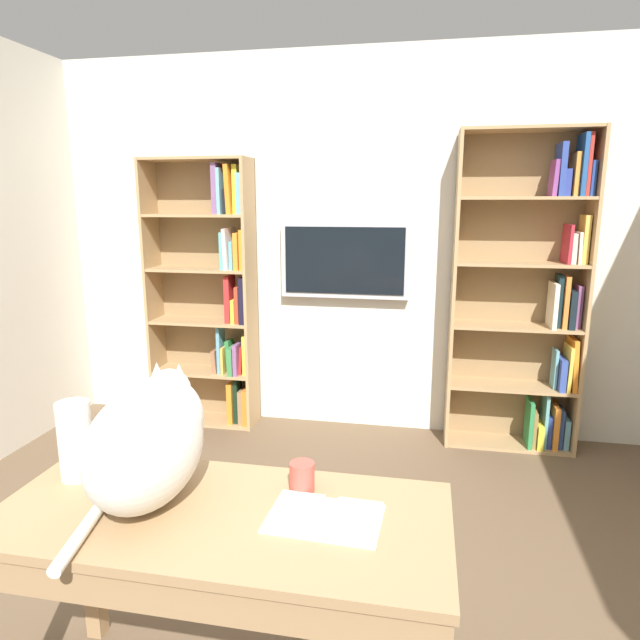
{
  "coord_description": "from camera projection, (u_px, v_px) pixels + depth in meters",
  "views": [
    {
      "loc": [
        -0.52,
        1.74,
        1.67
      ],
      "look_at": [
        0.04,
        -1.11,
        1.05
      ],
      "focal_mm": 30.82,
      "sensor_mm": 36.0,
      "label": 1
    }
  ],
  "objects": [
    {
      "name": "open_binder",
      "position": [
        325.0,
        517.0,
        1.6
      ],
      "size": [
        0.34,
        0.23,
        0.02
      ],
      "color": "white",
      "rests_on": "desk"
    },
    {
      "name": "coffee_mug",
      "position": [
        302.0,
        477.0,
        1.75
      ],
      "size": [
        0.08,
        0.08,
        0.1
      ],
      "primitive_type": "cylinder",
      "color": "#D84C3F",
      "rests_on": "desk"
    },
    {
      "name": "paper_towel_roll",
      "position": [
        76.0,
        440.0,
        1.82
      ],
      "size": [
        0.11,
        0.11,
        0.26
      ],
      "primitive_type": "cylinder",
      "color": "white",
      "rests_on": "desk"
    },
    {
      "name": "cat",
      "position": [
        151.0,
        437.0,
        1.68
      ],
      "size": [
        0.31,
        0.62,
        0.4
      ],
      "color": "white",
      "rests_on": "desk"
    },
    {
      "name": "bookshelf_left",
      "position": [
        532.0,
        301.0,
        3.65
      ],
      "size": [
        0.86,
        0.28,
        2.13
      ],
      "color": "tan",
      "rests_on": "ground"
    },
    {
      "name": "wall_back",
      "position": [
        355.0,
        247.0,
        3.97
      ],
      "size": [
        4.52,
        0.06,
        2.7
      ],
      "primitive_type": "cube",
      "color": "silver",
      "rests_on": "ground"
    },
    {
      "name": "bookshelf_right",
      "position": [
        215.0,
        296.0,
        4.08
      ],
      "size": [
        0.79,
        0.28,
        1.98
      ],
      "color": "tan",
      "rests_on": "ground"
    },
    {
      "name": "desk",
      "position": [
        219.0,
        553.0,
        1.65
      ],
      "size": [
        1.36,
        0.6,
        0.77
      ],
      "color": "#A37F56",
      "rests_on": "ground"
    },
    {
      "name": "wall_mounted_tv",
      "position": [
        345.0,
        260.0,
        3.92
      ],
      "size": [
        0.92,
        0.07,
        0.54
      ],
      "color": "#B7B7BC"
    }
  ]
}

